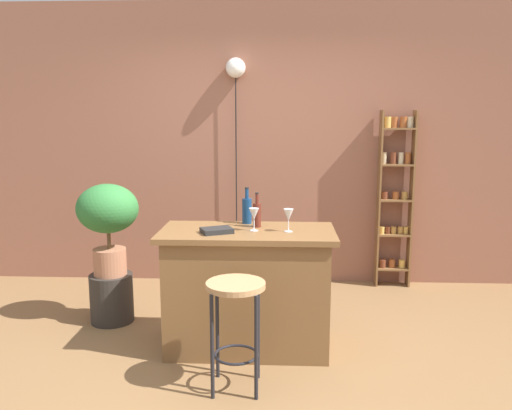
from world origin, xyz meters
The scene contains 13 objects.
ground centered at (0.00, 0.00, 0.00)m, with size 12.00×12.00×0.00m, color brown.
back_wall centered at (0.00, 1.95, 1.40)m, with size 6.40×0.10×2.80m, color #8C5642.
kitchen_counter centered at (0.00, 0.30, 0.45)m, with size 1.26×0.63×0.89m.
bar_stool centered at (-0.04, -0.30, 0.52)m, with size 0.37×0.37×0.70m.
spice_shelf centered at (1.37, 1.81, 0.93)m, with size 0.34×0.15×1.75m.
plant_stool centered at (-1.16, 0.74, 0.20)m, with size 0.35×0.35×0.40m, color #2D2823.
potted_plant centered at (-1.16, 0.74, 0.89)m, with size 0.50×0.45×0.76m.
bottle_vinegar centered at (0.06, 0.42, 0.99)m, with size 0.06×0.06×0.26m.
bottle_spirits_clear centered at (-0.02, 0.54, 0.99)m, with size 0.07×0.07×0.28m.
wine_glass_left centered at (0.29, 0.27, 1.01)m, with size 0.07×0.07×0.16m.
wine_glass_center centered at (0.05, 0.28, 1.01)m, with size 0.07×0.07×0.16m.
cookbook centered at (-0.21, 0.20, 0.91)m, with size 0.21×0.15×0.04m, color black.
pendant_globe_light centered at (-0.21, 1.84, 2.11)m, with size 0.19×0.19×2.25m.
Camera 1 is at (0.24, -3.38, 1.71)m, focal length 36.92 mm.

